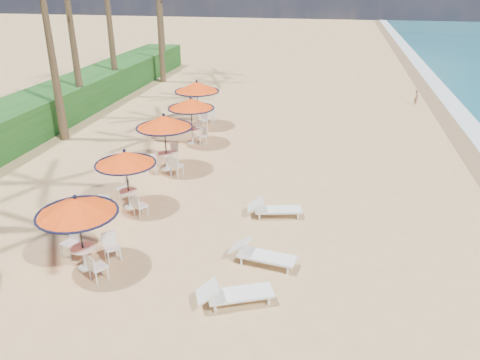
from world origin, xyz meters
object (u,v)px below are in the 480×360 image
(station_1, at_px, (125,166))
(station_2, at_px, (164,129))
(lounger_mid, at_px, (260,254))
(lounger_far, at_px, (273,208))
(station_4, at_px, (198,92))
(station_3, at_px, (192,108))
(station_0, at_px, (79,215))
(lounger_near, at_px, (232,293))

(station_1, xyz_separation_m, station_2, (0.13, 3.66, 0.18))
(lounger_mid, bearing_deg, lounger_far, 99.48)
(station_4, bearing_deg, station_3, -79.76)
(station_1, distance_m, station_2, 3.67)
(lounger_mid, bearing_deg, station_0, -157.56)
(station_0, xyz_separation_m, lounger_near, (4.40, -0.75, -1.36))
(station_3, xyz_separation_m, lounger_far, (4.86, -6.80, -1.47))
(station_3, distance_m, lounger_near, 12.53)
(lounger_far, bearing_deg, lounger_near, -107.22)
(station_0, height_order, lounger_mid, station_0)
(lounger_far, bearing_deg, lounger_mid, -102.28)
(station_1, height_order, station_3, station_3)
(station_4, bearing_deg, station_2, -86.51)
(station_3, bearing_deg, lounger_mid, -63.21)
(lounger_far, bearing_deg, station_2, 133.30)
(station_4, relative_size, lounger_near, 1.24)
(station_0, bearing_deg, station_2, 91.81)
(station_0, bearing_deg, lounger_mid, 13.67)
(lounger_near, bearing_deg, lounger_far, 62.36)
(station_2, relative_size, lounger_far, 1.27)
(station_3, height_order, lounger_mid, station_3)
(station_4, distance_m, lounger_near, 15.37)
(station_1, bearing_deg, lounger_near, -43.20)
(lounger_mid, bearing_deg, station_3, 125.57)
(station_4, bearing_deg, station_0, -87.41)
(station_0, height_order, lounger_far, station_0)
(lounger_near, bearing_deg, lounger_mid, 55.03)
(station_3, bearing_deg, lounger_near, -68.80)
(station_0, distance_m, station_3, 10.86)
(station_1, height_order, lounger_near, station_1)
(station_0, distance_m, station_4, 13.71)
(station_0, height_order, station_2, station_2)
(station_4, bearing_deg, lounger_mid, -66.66)
(lounger_near, bearing_deg, station_2, 96.27)
(lounger_near, height_order, lounger_far, lounger_near)
(station_2, relative_size, station_3, 1.05)
(station_4, distance_m, lounger_mid, 13.73)
(lounger_mid, bearing_deg, station_2, 137.70)
(station_3, distance_m, lounger_far, 8.49)
(lounger_near, bearing_deg, station_1, 113.40)
(station_3, distance_m, lounger_mid, 10.95)
(station_0, distance_m, lounger_mid, 5.11)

